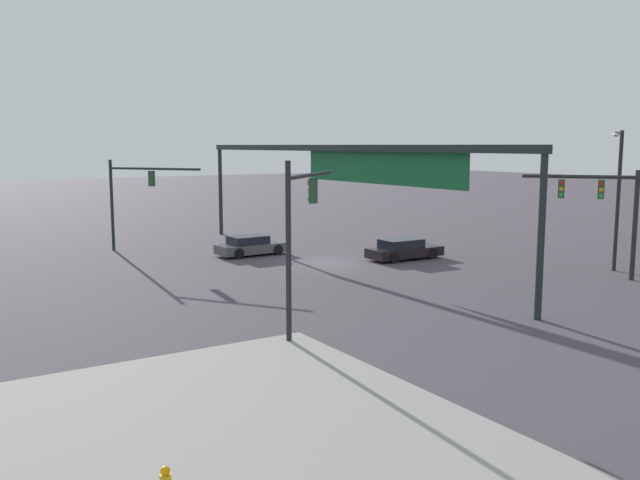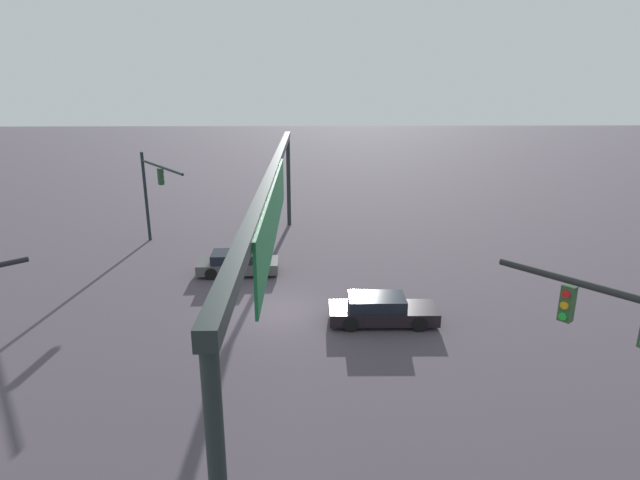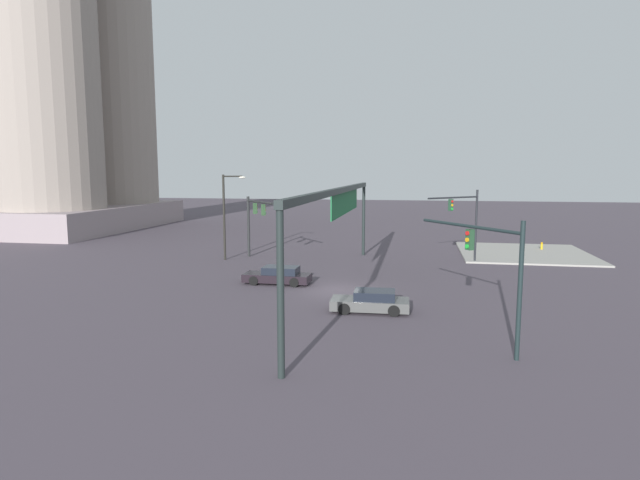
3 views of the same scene
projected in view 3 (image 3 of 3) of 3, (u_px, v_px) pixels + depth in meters
The scene contains 10 objects.
ground_plane at pixel (339, 290), 34.39m from camera, with size 218.72×218.72×0.00m, color #483F49.
sidewalk_corner at pixel (524, 253), 49.54m from camera, with size 12.58×11.61×0.15m, color gray.
traffic_signal_near_corner at pixel (465, 214), 43.70m from camera, with size 3.97×4.23×6.17m.
traffic_signal_opposite_side at pixel (254, 216), 46.38m from camera, with size 4.36×3.63×5.46m.
traffic_signal_cross_street at pixel (492, 259), 22.70m from camera, with size 5.57×3.95×5.76m.
streetlamp_curved_arm at pixel (227, 211), 45.86m from camera, with size 1.04×1.92×7.42m.
overhead_sign_gantry at pixel (342, 201), 34.86m from camera, with size 30.19×0.43×6.68m.
sedan_car_approaching at pixel (371, 302), 29.11m from camera, with size 2.00×4.34×1.21m.
sedan_car_waiting_far at pixel (278, 276), 36.35m from camera, with size 1.91×4.61×1.21m.
fire_hydrant_on_curb at pixel (542, 246), 51.37m from camera, with size 0.33×0.22×0.71m.
Camera 3 is at (-33.32, -4.98, 7.72)m, focal length 29.65 mm.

